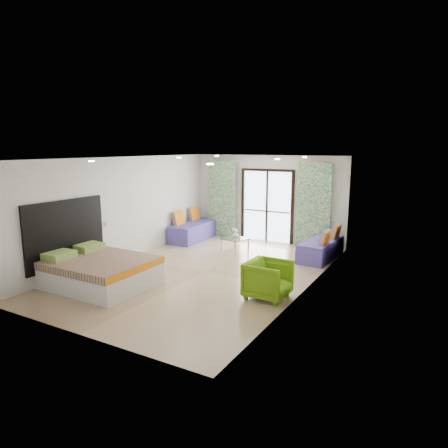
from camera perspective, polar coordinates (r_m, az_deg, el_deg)
The scene contains 24 objects.
floor at distance 9.67m, azimuth -2.82°, elevation -6.82°, with size 5.00×7.50×0.01m, color #9D7E5D, non-canonical shape.
ceiling at distance 9.21m, azimuth -2.98°, elevation 9.39°, with size 5.00×7.50×0.01m, color silver, non-canonical shape.
wall_back at distance 12.64m, azimuth 6.23°, elevation 3.63°, with size 5.00×0.01×2.70m, color silver, non-canonical shape.
wall_front at distance 6.56m, azimuth -20.70°, elevation -3.90°, with size 5.00×0.01×2.70m, color silver, non-canonical shape.
wall_left at distance 10.87m, azimuth -14.12°, elevation 2.17°, with size 0.01×7.50×2.70m, color silver, non-canonical shape.
wall_right at distance 8.30m, azimuth 11.85°, elevation -0.40°, with size 0.01×7.50×2.70m, color silver, non-canonical shape.
balcony_door at distance 12.62m, azimuth 6.17°, elevation 3.21°, with size 1.76×0.08×2.28m.
balcony_rail at distance 12.68m, azimuth 6.16°, elevation 1.83°, with size 1.52×0.03×0.04m, color #595451.
curtain_left at distance 13.18m, azimuth -0.30°, elevation 3.56°, with size 1.00×0.10×2.50m, color white.
curtain_right at distance 11.96m, azimuth 12.72°, elevation 2.53°, with size 1.00×0.10×2.50m, color white.
downlight_a at distance 8.57m, azimuth -18.39°, elevation 8.53°, with size 0.12×0.12×0.02m, color #FFE0B2.
downlight_b at distance 6.77m, azimuth -2.02°, elevation 8.56°, with size 0.12×0.12×0.02m, color #FFE0B2.
downlight_c at distance 10.82m, azimuth -6.46°, elevation 9.41°, with size 0.12×0.12×0.02m, color #FFE0B2.
downlight_d at distance 9.46m, azimuth 7.61°, elevation 9.17°, with size 0.12×0.12×0.02m, color #FFE0B2.
downlight_e at distance 12.50m, azimuth -1.02°, elevation 9.69°, with size 0.12×0.12×0.02m, color #FFE0B2.
downlight_f at distance 11.34m, azimuth 11.44°, elevation 9.34°, with size 0.12×0.12×0.02m, color #FFE0B2.
headboard at distance 9.63m, azimuth -21.65°, elevation -1.21°, with size 0.06×2.10×1.50m, color black.
switch_plate at distance 10.44m, azimuth -16.38°, elevation 0.03°, with size 0.02×0.10×0.10m, color silver.
bed at distance 9.09m, azimuth -17.38°, elevation -6.45°, with size 2.15×1.76×0.74m.
daybed_left at distance 12.90m, azimuth -4.41°, elevation -0.90°, with size 0.86×2.01×0.98m.
daybed_right at distance 11.00m, azimuth 13.73°, elevation -3.42°, with size 0.82×1.84×0.89m.
coffee_table at distance 11.31m, azimuth 1.57°, elevation -2.25°, with size 0.76×0.76×0.71m.
vase at distance 11.35m, azimuth 1.61°, elevation -1.54°, with size 0.17×0.17×0.17m, color white.
armchair at distance 7.99m, azimuth 6.32°, elevation -7.63°, with size 0.80×0.75×0.83m, color #689E14.
Camera 1 is at (4.93, -7.78, 2.96)m, focal length 32.00 mm.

